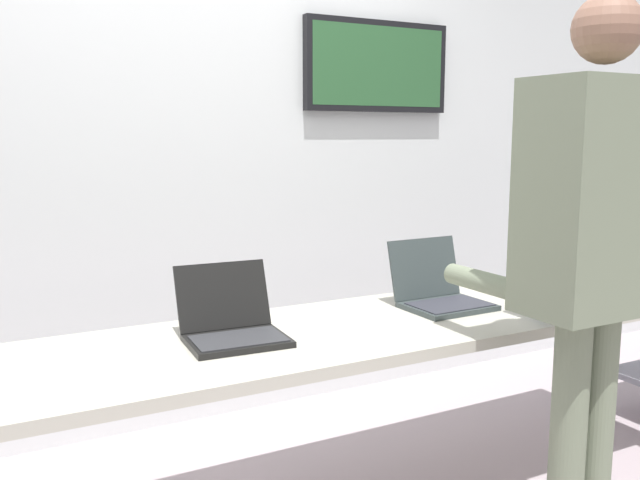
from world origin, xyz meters
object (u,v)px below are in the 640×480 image
object	(u,v)px
laptop_station_1	(232,323)
laptop_station_3	(592,272)
laptop_station_2	(439,291)
workbench	(300,345)
person	(592,238)
coffee_mug	(546,305)

from	to	relation	value
laptop_station_1	laptop_station_3	distance (m)	1.75
laptop_station_1	laptop_station_2	world-z (taller)	laptop_station_2
laptop_station_2	workbench	bearing A→B (deg)	-173.31
laptop_station_2	person	bearing A→B (deg)	-88.32
laptop_station_2	person	world-z (taller)	person
workbench	laptop_station_2	xyz separation A→B (m)	(0.65, 0.08, 0.10)
laptop_station_1	coffee_mug	bearing A→B (deg)	-14.50
laptop_station_3	coffee_mug	xyz separation A→B (m)	(-0.63, -0.33, -0.01)
person	coffee_mug	distance (m)	0.54
laptop_station_1	laptop_station_3	xyz separation A→B (m)	(1.75, 0.04, -0.00)
workbench	laptop_station_3	xyz separation A→B (m)	(1.52, 0.08, 0.10)
coffee_mug	person	bearing A→B (deg)	-120.76
laptop_station_3	workbench	bearing A→B (deg)	-177.03
workbench	laptop_station_3	distance (m)	1.52
laptop_station_2	person	distance (m)	0.76
laptop_station_1	person	world-z (taller)	person
workbench	laptop_station_1	bearing A→B (deg)	170.16
laptop_station_1	person	xyz separation A→B (m)	(0.90, -0.66, 0.31)
laptop_station_2	coffee_mug	distance (m)	0.41
laptop_station_2	laptop_station_3	distance (m)	0.87
coffee_mug	laptop_station_3	bearing A→B (deg)	27.71
workbench	laptop_station_2	world-z (taller)	laptop_station_2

